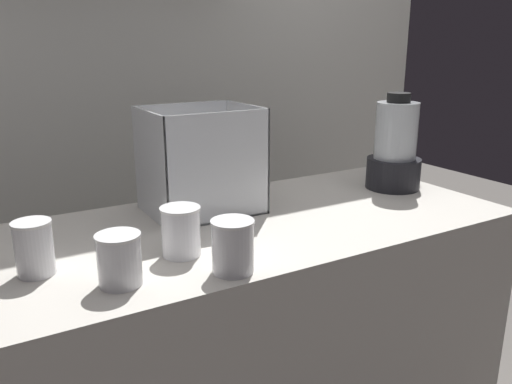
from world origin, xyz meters
name	(u,v)px	position (x,y,z in m)	size (l,w,h in m)	color
counter	(256,364)	(0.00, 0.00, 0.45)	(1.40, 0.64, 0.90)	beige
back_wall_unit	(152,70)	(-0.01, 0.77, 1.26)	(2.60, 0.24, 2.50)	silver
carrot_display_bin	(202,179)	(-0.09, 0.15, 0.99)	(0.30, 0.25, 0.29)	white
blender_pitcher	(395,150)	(0.55, 0.05, 1.03)	(0.17, 0.17, 0.31)	black
juice_cup_pomegranate_far_left	(34,250)	(-0.56, -0.06, 0.95)	(0.08, 0.08, 0.12)	white
juice_cup_orange_left	(120,262)	(-0.43, -0.20, 0.95)	(0.09, 0.09, 0.11)	white
juice_cup_orange_middle	(181,233)	(-0.26, -0.12, 0.95)	(0.09, 0.09, 0.11)	white
juice_cup_orange_right	(233,250)	(-0.21, -0.26, 0.95)	(0.09, 0.09, 0.11)	white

